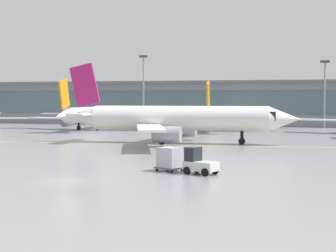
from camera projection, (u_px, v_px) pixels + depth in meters
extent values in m
plane|color=gray|center=(69.00, 181.00, 40.21)|extent=(400.00, 400.00, 0.00)
cube|color=yellow|center=(176.00, 145.00, 71.09)|extent=(109.92, 5.02, 0.01)
cube|color=#9EA3A8|center=(236.00, 104.00, 123.11)|extent=(168.28, 8.00, 9.00)
cube|color=slate|center=(234.00, 102.00, 119.15)|extent=(161.55, 0.16, 5.04)
cube|color=slate|center=(235.00, 82.00, 121.42)|extent=(175.01, 11.00, 0.60)
cylinder|color=silver|center=(92.00, 114.00, 105.20)|extent=(3.10, 20.02, 2.78)
cone|color=silver|center=(114.00, 113.00, 116.40)|extent=(2.69, 3.37, 2.64)
cube|color=black|center=(110.00, 111.00, 114.25)|extent=(2.21, 2.53, 0.97)
cone|color=silver|center=(62.00, 116.00, 93.47)|extent=(2.43, 4.48, 2.36)
cube|color=silver|center=(53.00, 118.00, 105.61)|extent=(11.69, 5.84, 0.23)
cylinder|color=#999EA3|center=(67.00, 122.00, 106.20)|extent=(1.76, 2.97, 1.71)
cube|color=silver|center=(124.00, 119.00, 101.74)|extent=(11.71, 5.50, 0.23)
cylinder|color=#999EA3|center=(115.00, 123.00, 103.57)|extent=(1.76, 2.97, 1.71)
cube|color=orange|center=(64.00, 94.00, 94.13)|extent=(0.35, 3.75, 5.23)
cube|color=silver|center=(54.00, 113.00, 95.17)|extent=(4.11, 2.03, 0.20)
cube|color=silver|center=(76.00, 114.00, 94.06)|extent=(4.11, 2.03, 0.20)
cylinder|color=black|center=(106.00, 124.00, 112.03)|extent=(0.36, 0.36, 1.47)
cylinder|color=black|center=(106.00, 126.00, 112.05)|extent=(0.46, 0.74, 0.73)
cylinder|color=black|center=(79.00, 126.00, 104.25)|extent=(0.36, 0.36, 1.47)
cylinder|color=black|center=(79.00, 128.00, 104.27)|extent=(0.46, 0.74, 0.73)
cylinder|color=black|center=(97.00, 126.00, 103.23)|extent=(0.36, 0.36, 1.47)
cylinder|color=black|center=(97.00, 128.00, 103.25)|extent=(0.46, 0.74, 0.73)
cylinder|color=silver|center=(214.00, 116.00, 101.92)|extent=(4.40, 19.10, 2.63)
cone|color=silver|center=(218.00, 114.00, 112.80)|extent=(2.78, 3.38, 2.50)
cube|color=black|center=(217.00, 112.00, 110.71)|extent=(2.27, 2.55, 0.92)
cone|color=silver|center=(208.00, 118.00, 90.53)|extent=(2.62, 4.40, 2.24)
cube|color=silver|center=(176.00, 120.00, 101.54)|extent=(11.10, 4.43, 0.22)
cylinder|color=#999EA3|center=(188.00, 123.00, 102.37)|extent=(1.88, 2.93, 1.62)
cube|color=silver|center=(251.00, 120.00, 99.33)|extent=(10.98, 6.26, 0.22)
cylinder|color=#999EA3|center=(239.00, 124.00, 100.86)|extent=(1.88, 2.93, 1.62)
cube|color=orange|center=(208.00, 96.00, 91.17)|extent=(0.61, 3.56, 4.95)
cube|color=silver|center=(197.00, 115.00, 91.96)|extent=(4.02, 2.21, 0.19)
cube|color=silver|center=(220.00, 115.00, 91.32)|extent=(4.02, 2.21, 0.19)
cylinder|color=black|center=(216.00, 125.00, 108.55)|extent=(0.34, 0.34, 1.39)
cylinder|color=black|center=(216.00, 127.00, 108.57)|extent=(0.49, 0.73, 0.70)
cylinder|color=black|center=(203.00, 127.00, 100.79)|extent=(0.34, 0.34, 1.39)
cylinder|color=black|center=(203.00, 129.00, 100.81)|extent=(0.49, 0.73, 0.70)
cylinder|color=black|center=(223.00, 127.00, 100.21)|extent=(0.34, 0.34, 1.39)
cylinder|color=black|center=(223.00, 129.00, 100.23)|extent=(0.49, 0.73, 0.70)
cube|color=white|center=(328.00, 120.00, 93.68)|extent=(12.36, 6.57, 0.24)
cylinder|color=white|center=(180.00, 118.00, 72.86)|extent=(23.21, 4.18, 3.21)
cone|color=white|center=(285.00, 119.00, 69.95)|extent=(3.98, 3.21, 3.05)
cube|color=black|center=(264.00, 116.00, 70.48)|extent=(2.99, 2.62, 1.12)
cone|color=white|center=(78.00, 117.00, 75.90)|extent=(5.24, 2.94, 2.73)
cube|color=white|center=(178.00, 122.00, 81.31)|extent=(6.04, 13.55, 0.26)
cylinder|color=#999EA3|center=(184.00, 129.00, 78.48)|extent=(3.48, 2.12, 1.98)
cube|color=white|center=(150.00, 128.00, 65.30)|extent=(7.05, 13.49, 0.26)
cylinder|color=#999EA3|center=(167.00, 134.00, 67.62)|extent=(3.48, 2.12, 1.98)
cube|color=#B21E66|center=(85.00, 85.00, 75.46)|extent=(4.34, 0.52, 6.04)
cube|color=white|center=(94.00, 113.00, 77.87)|extent=(2.46, 4.81, 0.23)
cube|color=white|center=(81.00, 114.00, 73.27)|extent=(2.46, 4.81, 0.23)
cylinder|color=black|center=(242.00, 138.00, 71.24)|extent=(0.42, 0.42, 1.70)
cylinder|color=black|center=(242.00, 141.00, 71.26)|extent=(0.87, 0.55, 0.85)
cylinder|color=black|center=(169.00, 136.00, 75.50)|extent=(0.42, 0.42, 1.70)
cylinder|color=black|center=(169.00, 139.00, 75.53)|extent=(0.87, 0.55, 0.85)
cylinder|color=black|center=(162.00, 138.00, 71.27)|extent=(0.42, 0.42, 1.70)
cylinder|color=black|center=(162.00, 141.00, 71.29)|extent=(0.87, 0.55, 0.85)
cube|color=silver|center=(201.00, 166.00, 43.59)|extent=(2.94, 2.29, 0.70)
cube|color=#1E2328|center=(193.00, 154.00, 44.00)|extent=(1.31, 1.49, 1.10)
cylinder|color=black|center=(215.00, 170.00, 43.65)|extent=(0.64, 0.43, 0.60)
cylinder|color=black|center=(205.00, 172.00, 42.54)|extent=(0.64, 0.43, 0.60)
cylinder|color=black|center=(197.00, 169.00, 44.68)|extent=(0.64, 0.43, 0.60)
cylinder|color=black|center=(187.00, 170.00, 43.57)|extent=(0.64, 0.43, 0.60)
cube|color=#595B60|center=(170.00, 168.00, 45.49)|extent=(2.55, 2.28, 0.12)
cube|color=#B2B7C1|center=(170.00, 157.00, 45.45)|extent=(2.05, 2.00, 1.60)
cylinder|color=black|center=(182.00, 170.00, 45.60)|extent=(0.24, 0.18, 0.22)
cylinder|color=black|center=(172.00, 171.00, 44.49)|extent=(0.24, 0.18, 0.22)
cylinder|color=black|center=(167.00, 168.00, 46.51)|extent=(0.24, 0.18, 0.22)
cylinder|color=black|center=(157.00, 170.00, 45.40)|extent=(0.24, 0.18, 0.22)
cylinder|color=gray|center=(143.00, 92.00, 120.20)|extent=(0.36, 0.36, 14.56)
cube|color=#3F3F42|center=(143.00, 56.00, 119.81)|extent=(1.80, 0.30, 0.50)
cylinder|color=gray|center=(325.00, 95.00, 109.86)|extent=(0.36, 0.36, 12.80)
cube|color=#3F3F42|center=(325.00, 62.00, 109.52)|extent=(1.80, 0.30, 0.50)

